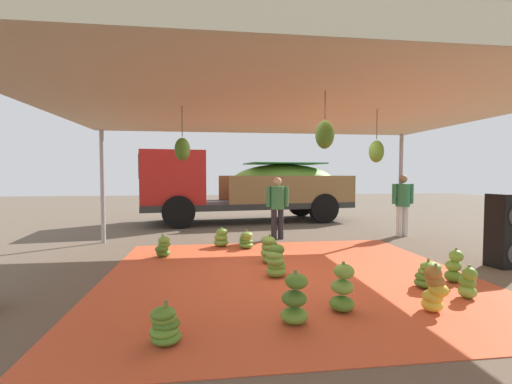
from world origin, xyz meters
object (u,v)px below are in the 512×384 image
banana_bunch_2 (434,291)px  banana_bunch_6 (246,240)px  banana_bunch_1 (165,326)px  worker_1 (403,200)px  banana_bunch_0 (454,267)px  banana_bunch_9 (269,251)px  banana_bunch_10 (343,289)px  banana_bunch_5 (163,247)px  speaker_stack (506,230)px  banana_bunch_7 (276,262)px  banana_bunch_11 (468,284)px  cargo_truck_main (243,185)px  banana_bunch_3 (295,301)px  banana_bunch_8 (428,275)px  banana_bunch_4 (221,238)px  worker_0 (277,203)px

banana_bunch_2 → banana_bunch_6: (-1.84, 3.87, -0.08)m
banana_bunch_1 → worker_1: bearing=43.9°
banana_bunch_0 → banana_bunch_2: 1.45m
banana_bunch_1 → banana_bunch_2: banana_bunch_2 is taller
banana_bunch_9 → banana_bunch_10: 2.37m
banana_bunch_0 → worker_1: (1.43, 3.91, 0.71)m
banana_bunch_2 → banana_bunch_9: (-1.55, 2.50, -0.02)m
banana_bunch_0 → banana_bunch_5: banana_bunch_0 is taller
speaker_stack → worker_1: bearing=92.2°
banana_bunch_7 → worker_1: bearing=39.0°
banana_bunch_1 → banana_bunch_11: size_ratio=0.93×
banana_bunch_5 → cargo_truck_main: (2.07, 5.10, 1.06)m
banana_bunch_3 → banana_bunch_7: bearing=86.0°
banana_bunch_0 → banana_bunch_8: size_ratio=1.24×
banana_bunch_2 → banana_bunch_10: (-1.06, 0.18, 0.00)m
worker_1 → speaker_stack: (0.12, -3.18, -0.30)m
banana_bunch_3 → banana_bunch_9: banana_bunch_3 is taller
banana_bunch_1 → speaker_stack: (5.64, 2.13, 0.47)m
banana_bunch_5 → banana_bunch_6: bearing=19.8°
banana_bunch_4 → banana_bunch_2: bearing=-60.0°
worker_1 → banana_bunch_4: bearing=-170.5°
banana_bunch_2 → worker_1: 5.55m
banana_bunch_7 → banana_bunch_0: bearing=-13.6°
banana_bunch_5 → banana_bunch_11: size_ratio=1.02×
banana_bunch_0 → banana_bunch_9: (-2.58, 1.48, 0.01)m
banana_bunch_1 → banana_bunch_2: bearing=6.9°
banana_bunch_5 → banana_bunch_1: bearing=-82.4°
banana_bunch_5 → speaker_stack: (6.12, -1.50, 0.45)m
banana_bunch_7 → worker_0: size_ratio=0.35×
banana_bunch_3 → banana_bunch_8: size_ratio=1.39×
banana_bunch_4 → banana_bunch_9: size_ratio=0.82×
banana_bunch_10 → speaker_stack: bearing=23.4°
banana_bunch_3 → worker_0: bearing=81.2°
banana_bunch_6 → cargo_truck_main: (0.36, 4.49, 1.08)m
banana_bunch_6 → worker_1: (4.29, 1.06, 0.77)m
banana_bunch_6 → banana_bunch_7: (0.25, -2.21, 0.07)m
banana_bunch_4 → banana_bunch_8: size_ratio=1.04×
banana_bunch_1 → banana_bunch_7: banana_bunch_7 is taller
banana_bunch_6 → worker_1: 4.49m
banana_bunch_0 → cargo_truck_main: (-2.51, 7.33, 1.02)m
worker_0 → speaker_stack: 4.73m
banana_bunch_8 → cargo_truck_main: (-1.97, 7.51, 1.08)m
banana_bunch_2 → worker_0: 5.03m
banana_bunch_7 → banana_bunch_11: 2.66m
banana_bunch_5 → banana_bunch_7: (1.96, -1.60, 0.05)m
banana_bunch_0 → speaker_stack: size_ratio=0.41×
banana_bunch_1 → banana_bunch_0: bearing=18.9°
banana_bunch_1 → banana_bunch_8: bearing=19.0°
banana_bunch_11 → cargo_truck_main: size_ratio=0.06×
banana_bunch_5 → banana_bunch_7: size_ratio=0.83×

